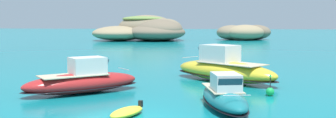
% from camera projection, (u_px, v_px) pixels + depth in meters
% --- Properties ---
extents(ground_plane, '(400.00, 400.00, 0.00)m').
position_uv_depth(ground_plane, '(137.00, 118.00, 20.45)').
color(ground_plane, '#0F7F89').
extents(islet_large, '(26.80, 19.74, 6.30)m').
position_uv_depth(islet_large, '(149.00, 30.00, 97.67)').
color(islet_large, '#9E8966').
rests_on(islet_large, ground).
extents(islet_small, '(15.82, 14.82, 3.87)m').
position_uv_depth(islet_small, '(243.00, 33.00, 99.70)').
color(islet_small, '#9E8966').
rests_on(islet_small, ground).
extents(motorboat_yellow, '(9.72, 8.91, 2.99)m').
position_uv_depth(motorboat_yellow, '(224.00, 69.00, 32.53)').
color(motorboat_yellow, yellow).
rests_on(motorboat_yellow, ground).
extents(motorboat_red, '(8.06, 7.30, 2.47)m').
position_uv_depth(motorboat_red, '(83.00, 81.00, 27.34)').
color(motorboat_red, red).
rests_on(motorboat_red, ground).
extents(motorboat_teal, '(3.56, 7.25, 2.06)m').
position_uv_depth(motorboat_teal, '(224.00, 96.00, 22.58)').
color(motorboat_teal, '#19727A').
rests_on(motorboat_teal, ground).
extents(dinghy_tender, '(1.94, 2.85, 0.58)m').
position_uv_depth(dinghy_tender, '(127.00, 112.00, 20.78)').
color(dinghy_tender, yellow).
rests_on(dinghy_tender, ground).
extents(channel_buoy, '(0.56, 0.56, 1.48)m').
position_uv_depth(channel_buoy, '(270.00, 91.00, 26.30)').
color(channel_buoy, green).
rests_on(channel_buoy, ground).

